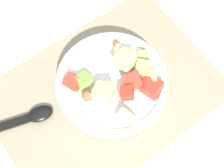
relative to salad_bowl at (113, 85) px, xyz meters
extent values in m
plane|color=silver|center=(-0.02, 0.01, -0.04)|extent=(2.40, 2.40, 0.00)
cube|color=gray|center=(-0.02, 0.01, -0.04)|extent=(0.49, 0.35, 0.01)
cylinder|color=white|center=(0.00, 0.00, -0.01)|extent=(0.22, 0.22, 0.06)
torus|color=white|center=(0.00, 0.00, 0.02)|extent=(0.24, 0.24, 0.02)
cube|color=#9EC656|center=(0.08, 0.00, 0.03)|extent=(0.03, 0.04, 0.03)
cube|color=#BC3828|center=(0.00, -0.04, 0.05)|extent=(0.04, 0.04, 0.03)
cube|color=#BC3828|center=(0.03, -0.03, 0.04)|extent=(0.05, 0.04, 0.04)
cube|color=#E5D684|center=(-0.03, -0.08, 0.03)|extent=(0.04, 0.04, 0.03)
cube|color=#9EC656|center=(0.06, -0.02, 0.04)|extent=(0.05, 0.05, 0.03)
cube|color=#E5D684|center=(0.07, -0.04, 0.03)|extent=(0.04, 0.04, 0.04)
cube|color=#BC3828|center=(-0.07, 0.04, 0.03)|extent=(0.04, 0.04, 0.04)
cube|color=beige|center=(-0.04, -0.02, 0.05)|extent=(0.05, 0.06, 0.05)
sphere|color=brown|center=(0.06, 0.07, 0.02)|extent=(0.02, 0.02, 0.02)
cube|color=#8CB74C|center=(-0.05, 0.03, 0.04)|extent=(0.03, 0.03, 0.03)
cube|color=#BC3828|center=(0.06, -0.06, 0.03)|extent=(0.05, 0.05, 0.04)
cube|color=beige|center=(0.05, 0.05, 0.03)|extent=(0.04, 0.03, 0.03)
sphere|color=brown|center=(-0.06, 0.00, 0.04)|extent=(0.04, 0.04, 0.03)
cube|color=beige|center=(0.04, 0.02, 0.05)|extent=(0.05, 0.05, 0.05)
ellipsoid|color=black|center=(-0.16, 0.05, -0.03)|extent=(0.06, 0.05, 0.01)
camera|label=1|loc=(-0.15, -0.21, 0.67)|focal=53.44mm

